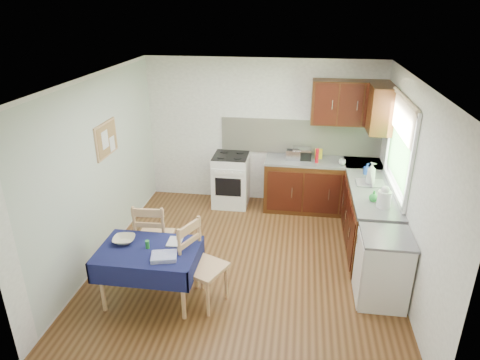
# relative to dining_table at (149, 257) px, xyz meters

# --- Properties ---
(floor) EXTENTS (4.20, 4.20, 0.00)m
(floor) POSITION_rel_dining_table_xyz_m (1.02, 0.92, -0.59)
(floor) COLOR #492B13
(floor) RESTS_ON ground
(ceiling) EXTENTS (4.00, 4.20, 0.02)m
(ceiling) POSITION_rel_dining_table_xyz_m (1.02, 0.92, 1.91)
(ceiling) COLOR white
(ceiling) RESTS_ON wall_back
(wall_back) EXTENTS (4.00, 0.02, 2.50)m
(wall_back) POSITION_rel_dining_table_xyz_m (1.02, 3.02, 0.66)
(wall_back) COLOR silver
(wall_back) RESTS_ON ground
(wall_front) EXTENTS (4.00, 0.02, 2.50)m
(wall_front) POSITION_rel_dining_table_xyz_m (1.02, -1.18, 0.66)
(wall_front) COLOR silver
(wall_front) RESTS_ON ground
(wall_left) EXTENTS (0.02, 4.20, 2.50)m
(wall_left) POSITION_rel_dining_table_xyz_m (-0.98, 0.92, 0.66)
(wall_left) COLOR silver
(wall_left) RESTS_ON ground
(wall_right) EXTENTS (0.02, 4.20, 2.50)m
(wall_right) POSITION_rel_dining_table_xyz_m (3.02, 0.92, 0.66)
(wall_right) COLOR silver
(wall_right) RESTS_ON ground
(base_cabinets) EXTENTS (1.90, 2.30, 0.86)m
(base_cabinets) POSITION_rel_dining_table_xyz_m (2.38, 2.18, -0.16)
(base_cabinets) COLOR black
(base_cabinets) RESTS_ON ground
(worktop_back) EXTENTS (1.90, 0.60, 0.04)m
(worktop_back) POSITION_rel_dining_table_xyz_m (2.07, 2.72, 0.29)
(worktop_back) COLOR slate
(worktop_back) RESTS_ON base_cabinets
(worktop_right) EXTENTS (0.60, 1.70, 0.04)m
(worktop_right) POSITION_rel_dining_table_xyz_m (2.72, 1.57, 0.29)
(worktop_right) COLOR slate
(worktop_right) RESTS_ON base_cabinets
(worktop_corner) EXTENTS (0.60, 0.60, 0.04)m
(worktop_corner) POSITION_rel_dining_table_xyz_m (2.72, 2.72, 0.29)
(worktop_corner) COLOR slate
(worktop_corner) RESTS_ON base_cabinets
(splashback) EXTENTS (2.70, 0.02, 0.60)m
(splashback) POSITION_rel_dining_table_xyz_m (1.67, 3.01, 0.61)
(splashback) COLOR beige
(splashback) RESTS_ON wall_back
(upper_cabinets) EXTENTS (1.20, 0.85, 0.70)m
(upper_cabinets) POSITION_rel_dining_table_xyz_m (2.55, 2.72, 1.26)
(upper_cabinets) COLOR black
(upper_cabinets) RESTS_ON wall_back
(stove) EXTENTS (0.60, 0.61, 0.92)m
(stove) POSITION_rel_dining_table_xyz_m (0.52, 2.72, -0.13)
(stove) COLOR white
(stove) RESTS_ON ground
(window) EXTENTS (0.04, 1.48, 1.26)m
(window) POSITION_rel_dining_table_xyz_m (3.00, 1.62, 1.06)
(window) COLOR #295724
(window) RESTS_ON wall_right
(fridge) EXTENTS (0.58, 0.60, 0.89)m
(fridge) POSITION_rel_dining_table_xyz_m (2.72, 0.37, -0.15)
(fridge) COLOR white
(fridge) RESTS_ON ground
(corkboard) EXTENTS (0.04, 0.62, 0.47)m
(corkboard) POSITION_rel_dining_table_xyz_m (-0.95, 1.22, 1.01)
(corkboard) COLOR tan
(corkboard) RESTS_ON wall_left
(dining_table) EXTENTS (1.15, 0.78, 0.70)m
(dining_table) POSITION_rel_dining_table_xyz_m (0.00, 0.00, 0.00)
(dining_table) COLOR #0E0E3B
(dining_table) RESTS_ON ground
(chair_far) EXTENTS (0.47, 0.47, 1.02)m
(chair_far) POSITION_rel_dining_table_xyz_m (-0.14, 0.56, -0.05)
(chair_far) COLOR tan
(chair_far) RESTS_ON ground
(chair_near) EXTENTS (0.60, 0.60, 1.02)m
(chair_near) POSITION_rel_dining_table_xyz_m (0.60, 0.05, -0.05)
(chair_near) COLOR tan
(chair_near) RESTS_ON ground
(toaster) EXTENTS (0.24, 0.15, 0.19)m
(toaster) POSITION_rel_dining_table_xyz_m (1.58, 2.70, 0.39)
(toaster) COLOR #BBBBC0
(toaster) RESTS_ON worktop_back
(sandwich_press) EXTENTS (0.31, 0.27, 0.18)m
(sandwich_press) POSITION_rel_dining_table_xyz_m (1.72, 2.78, 0.40)
(sandwich_press) COLOR black
(sandwich_press) RESTS_ON worktop_back
(sauce_bottle) EXTENTS (0.05, 0.05, 0.24)m
(sauce_bottle) POSITION_rel_dining_table_xyz_m (1.97, 2.60, 0.43)
(sauce_bottle) COLOR red
(sauce_bottle) RESTS_ON worktop_back
(yellow_packet) EXTENTS (0.14, 0.12, 0.16)m
(yellow_packet) POSITION_rel_dining_table_xyz_m (2.00, 2.82, 0.39)
(yellow_packet) COLOR gold
(yellow_packet) RESTS_ON worktop_back
(dish_rack) EXTENTS (0.40, 0.30, 0.19)m
(dish_rack) POSITION_rel_dining_table_xyz_m (2.72, 1.83, 0.33)
(dish_rack) COLOR gray
(dish_rack) RESTS_ON worktop_right
(kettle) EXTENTS (0.17, 0.17, 0.29)m
(kettle) POSITION_rel_dining_table_xyz_m (2.78, 1.09, 0.44)
(kettle) COLOR white
(kettle) RESTS_ON worktop_right
(cup) EXTENTS (0.11, 0.11, 0.09)m
(cup) POSITION_rel_dining_table_xyz_m (2.37, 2.57, 0.35)
(cup) COLOR silver
(cup) RESTS_ON worktop_back
(soap_bottle_a) EXTENTS (0.18, 0.18, 0.33)m
(soap_bottle_a) POSITION_rel_dining_table_xyz_m (2.71, 1.82, 0.48)
(soap_bottle_a) COLOR white
(soap_bottle_a) RESTS_ON worktop_right
(soap_bottle_b) EXTENTS (0.09, 0.08, 0.17)m
(soap_bottle_b) POSITION_rel_dining_table_xyz_m (2.71, 2.22, 0.39)
(soap_bottle_b) COLOR blue
(soap_bottle_b) RESTS_ON worktop_right
(soap_bottle_c) EXTENTS (0.17, 0.17, 0.15)m
(soap_bottle_c) POSITION_rel_dining_table_xyz_m (2.68, 1.25, 0.39)
(soap_bottle_c) COLOR green
(soap_bottle_c) RESTS_ON worktop_right
(plate_bowl) EXTENTS (0.29, 0.29, 0.06)m
(plate_bowl) POSITION_rel_dining_table_xyz_m (-0.33, 0.11, 0.14)
(plate_bowl) COLOR beige
(plate_bowl) RESTS_ON dining_table
(book) EXTENTS (0.18, 0.24, 0.02)m
(book) POSITION_rel_dining_table_xyz_m (0.18, 0.18, 0.11)
(book) COLOR white
(book) RESTS_ON dining_table
(spice_jar) EXTENTS (0.05, 0.05, 0.10)m
(spice_jar) POSITION_rel_dining_table_xyz_m (-0.01, 0.02, 0.15)
(spice_jar) COLOR #248630
(spice_jar) RESTS_ON dining_table
(tea_towel) EXTENTS (0.32, 0.28, 0.05)m
(tea_towel) POSITION_rel_dining_table_xyz_m (0.24, -0.16, 0.13)
(tea_towel) COLOR #2A359C
(tea_towel) RESTS_ON dining_table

